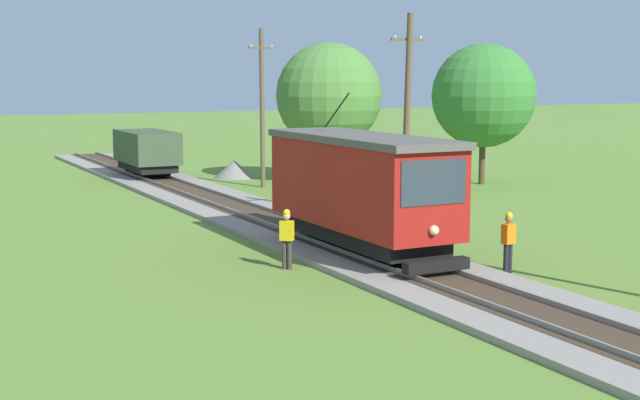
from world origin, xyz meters
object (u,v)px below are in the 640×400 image
object	(u,v)px
tree_left_near	(329,96)
tree_right_near	(484,96)
red_tram	(361,187)
utility_pole_mid	(407,119)
gravel_pile	(234,169)
freight_car	(147,151)
track_worker	(508,240)
second_worker	(287,236)
utility_pole_far	(262,107)

from	to	relation	value
tree_left_near	tree_right_near	bearing A→B (deg)	-36.13
red_tram	utility_pole_mid	bearing A→B (deg)	43.64
red_tram	gravel_pile	bearing A→B (deg)	78.57
freight_car	tree_left_near	bearing A→B (deg)	-32.60
tree_left_near	track_worker	bearing A→B (deg)	-104.64
red_tram	utility_pole_mid	world-z (taller)	utility_pole_mid
utility_pole_mid	gravel_pile	bearing A→B (deg)	89.16
freight_car	second_worker	size ratio (longest dim) A/B	2.91
red_tram	track_worker	distance (m)	4.94
utility_pole_far	second_worker	size ratio (longest dim) A/B	4.46
utility_pole_mid	second_worker	size ratio (longest dim) A/B	4.42
freight_car	tree_right_near	xyz separation A→B (m)	(14.93, -10.14, 3.04)
red_tram	freight_car	size ratio (longest dim) A/B	1.64
utility_pole_far	second_worker	bearing A→B (deg)	-111.29
tree_left_near	red_tram	bearing A→B (deg)	-114.65
red_tram	tree_right_near	size ratio (longest dim) A/B	1.17
utility_pole_mid	tree_left_near	size ratio (longest dim) A/B	1.07
freight_car	utility_pole_mid	world-z (taller)	utility_pole_mid
freight_car	tree_left_near	xyz separation A→B (m)	(8.40, -5.37, 3.01)
freight_car	utility_pole_far	bearing A→B (deg)	-55.86
utility_pole_far	tree_left_near	xyz separation A→B (m)	(4.20, 0.82, 0.49)
utility_pole_mid	freight_car	bearing A→B (deg)	102.05
red_tram	second_worker	world-z (taller)	red_tram
freight_car	second_worker	distance (m)	24.52
red_tram	utility_pole_far	size ratio (longest dim) A/B	1.07
utility_pole_mid	gravel_pile	world-z (taller)	utility_pole_mid
track_worker	utility_pole_mid	bearing A→B (deg)	-21.78
utility_pole_far	tree_left_near	world-z (taller)	utility_pole_far
gravel_pile	track_worker	size ratio (longest dim) A/B	1.31
track_worker	second_worker	bearing A→B (deg)	47.90
track_worker	tree_left_near	xyz separation A→B (m)	(5.84, 22.34, 3.58)
freight_car	gravel_pile	distance (m)	4.86
track_worker	second_worker	xyz separation A→B (m)	(-5.43, 3.37, 0.00)
utility_pole_mid	second_worker	xyz separation A→B (m)	(-7.07, -4.68, -3.06)
freight_car	utility_pole_far	xyz separation A→B (m)	(4.20, -6.19, 2.52)
utility_pole_mid	track_worker	size ratio (longest dim) A/B	4.42
gravel_pile	tree_left_near	xyz separation A→B (m)	(3.93, -3.77, 4.08)
utility_pole_far	utility_pole_mid	bearing A→B (deg)	-90.00
utility_pole_mid	second_worker	distance (m)	9.01
gravel_pile	utility_pole_far	bearing A→B (deg)	-93.30
utility_pole_mid	second_worker	world-z (taller)	utility_pole_mid
gravel_pile	tree_right_near	distance (m)	14.12
utility_pole_mid	track_worker	world-z (taller)	utility_pole_mid
freight_car	track_worker	world-z (taller)	freight_car
utility_pole_far	red_tram	bearing A→B (deg)	-103.50
utility_pole_far	track_worker	size ratio (longest dim) A/B	4.46
second_worker	tree_left_near	size ratio (longest dim) A/B	0.24
utility_pole_mid	utility_pole_far	xyz separation A→B (m)	(0.00, 13.47, 0.04)
gravel_pile	tree_right_near	size ratio (longest dim) A/B	0.32
track_worker	tree_left_near	bearing A→B (deg)	-24.92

